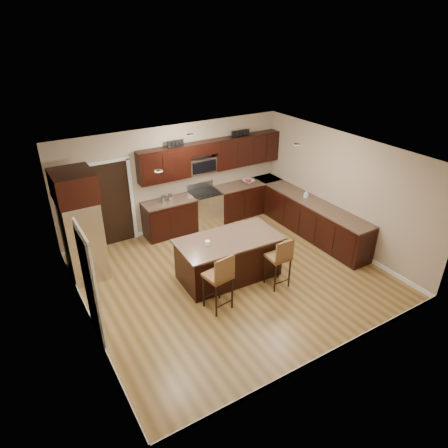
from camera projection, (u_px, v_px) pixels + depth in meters
floor at (233, 276)px, 8.60m from camera, size 6.00×6.00×0.00m
ceiling at (234, 155)px, 7.35m from camera, size 6.00×6.00×0.00m
wall_back at (175, 178)px, 10.07m from camera, size 6.00×0.00×6.00m
wall_left at (81, 263)px, 6.60m from camera, size 0.00×5.50×5.50m
wall_right at (341, 191)px, 9.35m from camera, size 0.00×5.50×5.50m
base_cabinets at (265, 212)px, 10.36m from camera, size 4.02×3.96×0.92m
upper_cabinets at (214, 155)px, 10.19m from camera, size 4.00×0.33×0.80m
range at (205, 208)px, 10.56m from camera, size 0.76×0.64×1.11m
microwave at (201, 165)px, 10.14m from camera, size 0.76×0.31×0.40m
doorway at (113, 204)px, 9.45m from camera, size 0.85×0.03×2.06m
pantry_door at (90, 288)px, 6.54m from camera, size 0.03×0.80×2.04m
letter_decor at (209, 138)px, 9.92m from camera, size 2.20×0.03×0.15m
island at (229, 259)px, 8.42m from camera, size 2.19×1.20×0.92m
stool_left at (220, 276)px, 7.30m from camera, size 0.51×0.51×1.20m
stool_right at (280, 257)px, 7.97m from camera, size 0.43×0.43×1.12m
refrigerator at (81, 225)px, 8.13m from camera, size 0.79×0.94×2.35m
floor_mat at (253, 234)px, 10.27m from camera, size 0.88×0.62×0.01m
fruit_bowl at (248, 181)px, 10.95m from camera, size 0.39×0.39×0.08m
soap_bottle at (306, 194)px, 10.01m from camera, size 0.11×0.11×0.20m
canister_tall at (163, 199)px, 9.78m from camera, size 0.12×0.12×0.18m
canister_short at (170, 197)px, 9.86m from camera, size 0.11×0.11×0.18m
island_jar at (207, 243)px, 7.94m from camera, size 0.10×0.10×0.10m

